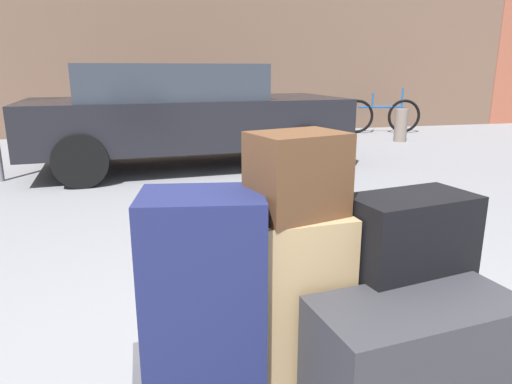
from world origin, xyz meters
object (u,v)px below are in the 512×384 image
at_px(duffel_bag_charcoal_rear_right, 414,356).
at_px(suitcase_navy_front_left, 204,293).
at_px(bollard_kerb_mid, 401,125).
at_px(suitcase_tan_front_right, 294,294).
at_px(bollard_kerb_near, 341,127).
at_px(bicycle_leaning, 381,116).
at_px(suitcase_black_rear_left, 406,281).
at_px(duffel_bag_brown_topmost_pile, 297,174).
at_px(parked_car, 183,113).

relative_size(duffel_bag_charcoal_rear_right, suitcase_navy_front_left, 0.96).
bearing_deg(suitcase_navy_front_left, duffel_bag_charcoal_rear_right, -15.14).
distance_m(suitcase_navy_front_left, bollard_kerb_mid, 8.12).
xyz_separation_m(suitcase_tan_front_right, bollard_kerb_near, (3.12, 6.64, -0.31)).
bearing_deg(bicycle_leaning, duffel_bag_charcoal_rear_right, -117.84).
relative_size(suitcase_tan_front_right, suitcase_black_rear_left, 0.92).
height_order(suitcase_navy_front_left, duffel_bag_brown_topmost_pile, duffel_bag_brown_topmost_pile).
height_order(suitcase_tan_front_right, bicycle_leaning, bicycle_leaning).
distance_m(suitcase_tan_front_right, bicycle_leaning, 9.10).
xyz_separation_m(suitcase_black_rear_left, bicycle_leaning, (4.20, 7.91, -0.27)).
bearing_deg(parked_car, bollard_kerb_near, 24.72).
xyz_separation_m(suitcase_tan_front_right, suitcase_black_rear_left, (0.39, -0.05, 0.02)).
bearing_deg(parked_car, duffel_bag_brown_topmost_pile, -91.13).
relative_size(suitcase_black_rear_left, suitcase_navy_front_left, 0.94).
distance_m(duffel_bag_charcoal_rear_right, suitcase_navy_front_left, 0.67).
height_order(suitcase_navy_front_left, bicycle_leaning, suitcase_navy_front_left).
relative_size(duffel_bag_brown_topmost_pile, bicycle_leaning, 0.16).
bearing_deg(suitcase_black_rear_left, suitcase_navy_front_left, 166.72).
height_order(duffel_bag_brown_topmost_pile, bollard_kerb_mid, duffel_bag_brown_topmost_pile).
bearing_deg(duffel_bag_charcoal_rear_right, suitcase_black_rear_left, 60.02).
bearing_deg(bollard_kerb_near, suitcase_black_rear_left, -112.22).
distance_m(suitcase_tan_front_right, suitcase_navy_front_left, 0.31).
relative_size(duffel_bag_brown_topmost_pile, bollard_kerb_near, 0.45).
bearing_deg(parked_car, bollard_kerb_mid, 18.09).
bearing_deg(duffel_bag_brown_topmost_pile, bicycle_leaning, 44.33).
relative_size(bicycle_leaning, bollard_kerb_near, 2.81).
bearing_deg(bollard_kerb_mid, suitcase_tan_front_right, -123.26).
height_order(suitcase_tan_front_right, bollard_kerb_mid, suitcase_tan_front_right).
height_order(duffel_bag_brown_topmost_pile, bicycle_leaning, duffel_bag_brown_topmost_pile).
relative_size(duffel_bag_charcoal_rear_right, parked_car, 0.14).
distance_m(duffel_bag_brown_topmost_pile, bicycle_leaning, 9.12).
xyz_separation_m(suitcase_black_rear_left, bollard_kerb_near, (2.73, 6.68, -0.34)).
relative_size(duffel_bag_charcoal_rear_right, bicycle_leaning, 0.36).
xyz_separation_m(suitcase_tan_front_right, bollard_kerb_mid, (4.35, 6.64, -0.31)).
bearing_deg(suitcase_tan_front_right, suitcase_black_rear_left, -10.52).
height_order(bicycle_leaning, bollard_kerb_near, bicycle_leaning).
height_order(suitcase_tan_front_right, duffel_bag_charcoal_rear_right, suitcase_tan_front_right).
relative_size(suitcase_black_rear_left, parked_car, 0.14).
bearing_deg(bollard_kerb_mid, suitcase_black_rear_left, -120.68).
xyz_separation_m(duffel_bag_charcoal_rear_right, suitcase_black_rear_left, (0.10, 0.23, 0.13)).
xyz_separation_m(suitcase_tan_front_right, parked_car, (0.10, 5.25, 0.14)).
bearing_deg(duffel_bag_brown_topmost_pile, parked_car, 73.46).
height_order(suitcase_navy_front_left, bollard_kerb_mid, suitcase_navy_front_left).
height_order(duffel_bag_charcoal_rear_right, bollard_kerb_near, duffel_bag_charcoal_rear_right).
bearing_deg(suitcase_tan_front_right, bicycle_leaning, 55.88).
relative_size(suitcase_tan_front_right, suitcase_navy_front_left, 0.86).
xyz_separation_m(suitcase_black_rear_left, bollard_kerb_mid, (3.96, 6.68, -0.34)).
distance_m(suitcase_black_rear_left, duffel_bag_brown_topmost_pile, 0.55).
bearing_deg(bicycle_leaning, bollard_kerb_mid, -100.80).
height_order(duffel_bag_charcoal_rear_right, parked_car, parked_car).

